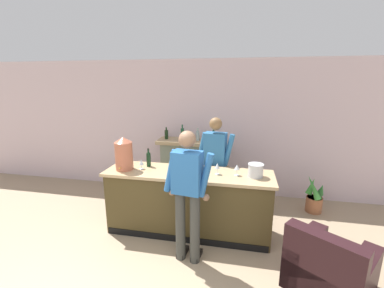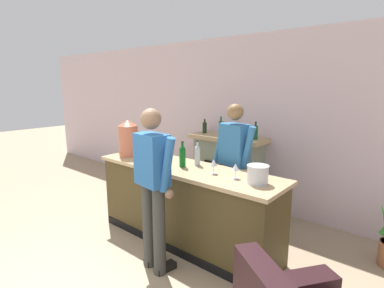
% 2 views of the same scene
% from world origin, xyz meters
% --- Properties ---
extents(wall_back_panel, '(12.00, 0.07, 2.75)m').
position_xyz_m(wall_back_panel, '(0.00, 3.66, 1.38)').
color(wall_back_panel, silver).
rests_on(wall_back_panel, ground_plane).
extents(bar_counter, '(2.53, 0.70, 0.99)m').
position_xyz_m(bar_counter, '(0.10, 2.02, 0.50)').
color(bar_counter, '#45381C').
rests_on(bar_counter, ground_plane).
extents(fireplace_stone, '(1.27, 0.52, 1.48)m').
position_xyz_m(fireplace_stone, '(-0.17, 3.40, 0.60)').
color(fireplace_stone, gray).
rests_on(fireplace_stone, ground_plane).
extents(person_customer, '(0.65, 0.34, 1.75)m').
position_xyz_m(person_customer, '(0.24, 1.37, 0.97)').
color(person_customer, '#3C3D38').
rests_on(person_customer, ground_plane).
extents(person_bartender, '(0.65, 0.34, 1.75)m').
position_xyz_m(person_bartender, '(0.44, 2.60, 0.97)').
color(person_bartender, '#363745').
rests_on(person_bartender, ground_plane).
extents(copper_dispenser, '(0.27, 0.31, 0.51)m').
position_xyz_m(copper_dispenser, '(-0.89, 1.95, 1.25)').
color(copper_dispenser, '#B56146').
rests_on(copper_dispenser, bar_counter).
extents(ice_bucket_steel, '(0.22, 0.22, 0.19)m').
position_xyz_m(ice_bucket_steel, '(1.08, 2.02, 1.09)').
color(ice_bucket_steel, silver).
rests_on(ice_bucket_steel, bar_counter).
extents(wine_bottle_rose_blush, '(0.07, 0.07, 0.31)m').
position_xyz_m(wine_bottle_rose_blush, '(0.17, 2.18, 1.13)').
color(wine_bottle_rose_blush, '#B0B7C1').
rests_on(wine_bottle_rose_blush, bar_counter).
extents(wine_bottle_port_short, '(0.08, 0.08, 0.32)m').
position_xyz_m(wine_bottle_port_short, '(0.08, 2.00, 1.13)').
color(wine_bottle_port_short, '#0C5617').
rests_on(wine_bottle_port_short, bar_counter).
extents(wine_bottle_burgundy_dark, '(0.07, 0.07, 0.30)m').
position_xyz_m(wine_bottle_burgundy_dark, '(-0.57, 2.16, 1.12)').
color(wine_bottle_burgundy_dark, black).
rests_on(wine_bottle_burgundy_dark, bar_counter).
extents(wine_glass_by_dispenser, '(0.07, 0.07, 0.17)m').
position_xyz_m(wine_glass_by_dispenser, '(0.54, 2.01, 1.11)').
color(wine_glass_by_dispenser, silver).
rests_on(wine_glass_by_dispenser, bar_counter).
extents(wine_glass_near_bucket, '(0.07, 0.07, 0.15)m').
position_xyz_m(wine_glass_near_bucket, '(-0.64, 2.01, 1.10)').
color(wine_glass_near_bucket, silver).
rests_on(wine_glass_near_bucket, bar_counter).
extents(wine_glass_back_row, '(0.08, 0.08, 0.17)m').
position_xyz_m(wine_glass_back_row, '(0.82, 2.02, 1.11)').
color(wine_glass_back_row, silver).
rests_on(wine_glass_back_row, bar_counter).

